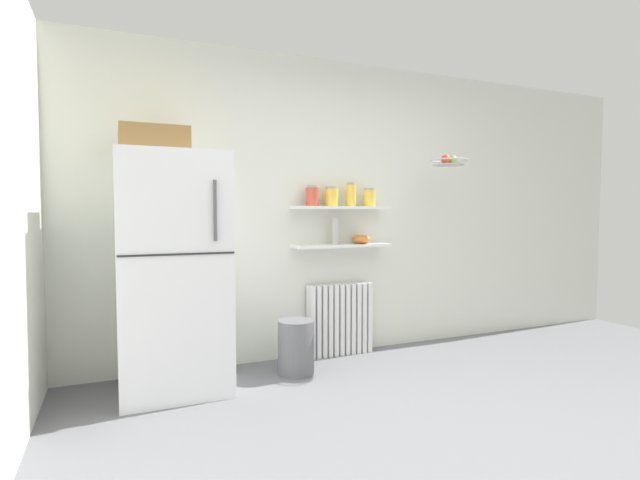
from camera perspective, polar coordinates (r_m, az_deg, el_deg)
ground_plane at (r=3.22m, az=12.40°, el=-20.03°), size 7.04×7.04×0.00m
back_wall at (r=4.31m, az=0.50°, el=3.71°), size 7.04×0.10×2.60m
refrigerator at (r=3.57m, az=-17.22°, el=-3.15°), size 0.74×0.75×1.84m
radiator at (r=4.33m, az=2.38°, el=-9.39°), size 0.60×0.12×0.63m
wall_shelf_lower at (r=4.21m, az=2.58°, el=-0.67°), size 0.88×0.22×0.02m
wall_shelf_upper at (r=4.20m, az=2.59°, el=3.86°), size 0.88×0.22×0.02m
storage_jar_0 at (r=4.09m, az=-0.92°, el=5.26°), size 0.11×0.11×0.18m
storage_jar_1 at (r=4.16m, az=1.44°, el=5.18°), size 0.12×0.12×0.17m
storage_jar_2 at (r=4.25m, az=3.72°, el=5.40°), size 0.09×0.09×0.21m
storage_jar_3 at (r=4.33m, az=5.90°, el=5.05°), size 0.11×0.11×0.16m
vase at (r=4.18m, az=1.87°, el=1.05°), size 0.07×0.07×0.23m
shelf_bowl at (r=4.30m, az=4.95°, el=0.10°), size 0.18×0.18×0.08m
trash_bin at (r=3.87m, az=-2.86°, el=-12.57°), size 0.29×0.29×0.42m
hanging_fruit_basket at (r=4.46m, az=15.05°, el=9.05°), size 0.33×0.33×0.09m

